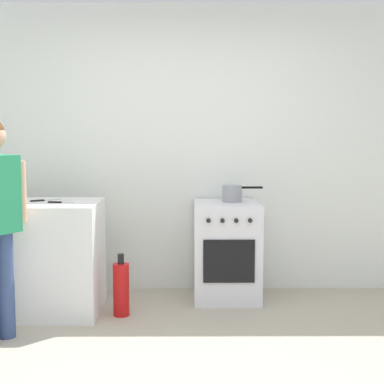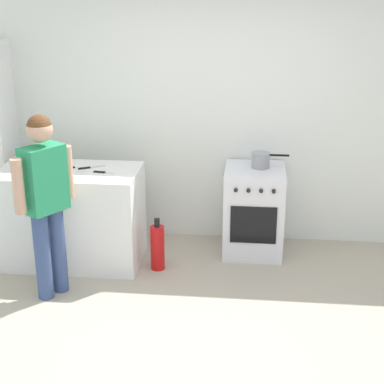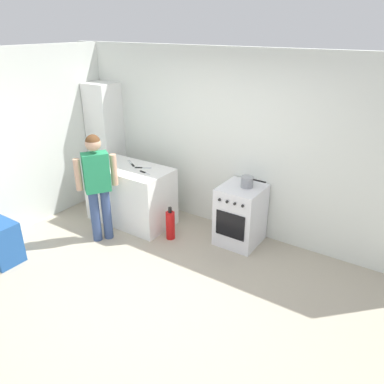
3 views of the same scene
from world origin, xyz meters
name	(u,v)px [view 3 (image 3 of 3)]	position (x,y,z in m)	size (l,w,h in m)	color
ground_plane	(150,292)	(0.00, 0.00, 0.00)	(8.00, 8.00, 0.00)	#ADA38E
back_wall	(234,144)	(0.00, 1.95, 1.30)	(6.00, 0.10, 2.60)	silver
side_wall_left	(26,141)	(-2.60, 0.40, 1.30)	(0.10, 3.10, 2.60)	silver
counter_unit	(131,195)	(-1.35, 1.20, 0.45)	(1.30, 0.70, 0.90)	white
oven_left	(240,215)	(0.35, 1.58, 0.43)	(0.57, 0.62, 0.85)	silver
pot	(247,182)	(0.40, 1.62, 0.92)	(0.35, 0.17, 0.15)	gray
knife_paring	(144,172)	(-1.01, 1.16, 0.91)	(0.21, 0.05, 0.01)	silver
knife_utility	(142,168)	(-1.16, 1.29, 0.90)	(0.23, 0.15, 0.01)	silver
knife_chef	(131,163)	(-1.42, 1.34, 0.90)	(0.28, 0.19, 0.01)	silver
person	(97,180)	(-1.33, 0.55, 0.92)	(0.36, 0.49, 1.56)	#384C7A
fire_extinguisher	(170,225)	(-0.52, 1.10, 0.22)	(0.13, 0.13, 0.50)	red
recycling_crate_lower	(2,251)	(-2.03, -0.58, 0.14)	(0.52, 0.36, 0.28)	#235193
larder_cabinet	(106,143)	(-2.30, 1.68, 1.00)	(0.48, 0.44, 2.00)	white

